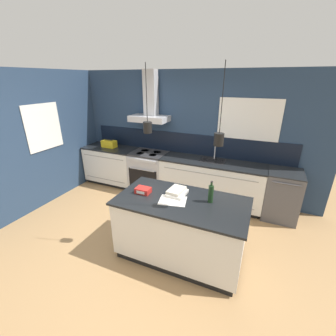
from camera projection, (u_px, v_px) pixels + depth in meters
name	position (u px, v px, depth m)	size (l,w,h in m)	color
ground_plane	(140.00, 243.00, 3.57)	(16.00, 16.00, 0.00)	#A87F51
wall_back	(183.00, 132.00, 4.78)	(5.60, 2.13, 2.60)	navy
wall_left	(51.00, 138.00, 4.57)	(0.08, 3.80, 2.60)	navy
counter_run_left	(112.00, 165.00, 5.48)	(1.27, 0.64, 0.91)	black
counter_run_sink	(211.00, 182.00, 4.58)	(2.06, 0.64, 1.31)	black
oven_range	(149.00, 172.00, 5.10)	(0.78, 0.66, 0.91)	#B5B5BA
dishwasher	(282.00, 195.00, 4.09)	(0.58, 0.65, 0.91)	#4C4C51
kitchen_island	(181.00, 228.00, 3.17)	(1.77, 0.94, 0.91)	black
bottle_on_island	(211.00, 194.00, 2.92)	(0.07, 0.07, 0.30)	#193319
book_stack	(177.00, 192.00, 3.15)	(0.25, 0.31, 0.08)	silver
red_supply_box	(143.00, 190.00, 3.19)	(0.21, 0.15, 0.08)	red
paper_pile	(173.00, 201.00, 3.00)	(0.40, 0.34, 0.01)	silver
yellow_toolbox	(109.00, 144.00, 5.29)	(0.34, 0.18, 0.19)	gold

